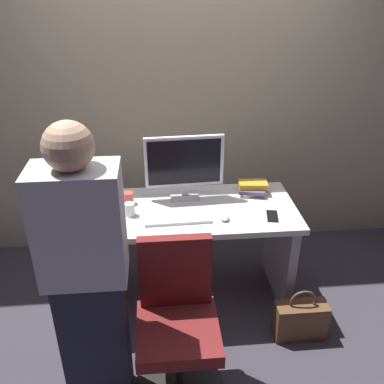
{
  "coord_description": "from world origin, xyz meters",
  "views": [
    {
      "loc": [
        -0.22,
        -2.46,
        2.17
      ],
      "look_at": [
        0.0,
        -0.05,
        0.9
      ],
      "focal_mm": 39.48,
      "sensor_mm": 36.0,
      "label": 1
    }
  ],
  "objects_px": {
    "monitor": "(184,164)",
    "handbag": "(300,319)",
    "person_at_desk": "(87,278)",
    "mouse": "(224,217)",
    "cell_phone": "(272,216)",
    "office_chair": "(177,329)",
    "cup_by_monitor": "(128,198)",
    "keyboard": "(178,219)",
    "book_stack": "(253,188)",
    "cup_near_keyboard": "(130,209)",
    "desk": "(191,237)"
  },
  "relations": [
    {
      "from": "office_chair",
      "to": "cup_near_keyboard",
      "type": "height_order",
      "value": "office_chair"
    },
    {
      "from": "person_at_desk",
      "to": "monitor",
      "type": "relative_size",
      "value": 3.03
    },
    {
      "from": "keyboard",
      "to": "cell_phone",
      "type": "xyz_separation_m",
      "value": [
        0.62,
        -0.01,
        -0.01
      ]
    },
    {
      "from": "monitor",
      "to": "handbag",
      "type": "distance_m",
      "value": 1.29
    },
    {
      "from": "book_stack",
      "to": "monitor",
      "type": "bearing_deg",
      "value": -178.43
    },
    {
      "from": "office_chair",
      "to": "cell_phone",
      "type": "bearing_deg",
      "value": 42.44
    },
    {
      "from": "handbag",
      "to": "office_chair",
      "type": "bearing_deg",
      "value": -160.38
    },
    {
      "from": "office_chair",
      "to": "cell_phone",
      "type": "height_order",
      "value": "office_chair"
    },
    {
      "from": "cup_near_keyboard",
      "to": "monitor",
      "type": "bearing_deg",
      "value": 29.76
    },
    {
      "from": "person_at_desk",
      "to": "cup_by_monitor",
      "type": "xyz_separation_m",
      "value": [
        0.16,
        0.9,
        -0.05
      ]
    },
    {
      "from": "mouse",
      "to": "cup_near_keyboard",
      "type": "xyz_separation_m",
      "value": [
        -0.61,
        0.11,
        0.03
      ]
    },
    {
      "from": "keyboard",
      "to": "handbag",
      "type": "bearing_deg",
      "value": -24.24
    },
    {
      "from": "cup_by_monitor",
      "to": "book_stack",
      "type": "xyz_separation_m",
      "value": [
        0.88,
        0.07,
        0.0
      ]
    },
    {
      "from": "office_chair",
      "to": "mouse",
      "type": "distance_m",
      "value": 0.77
    },
    {
      "from": "monitor",
      "to": "book_stack",
      "type": "distance_m",
      "value": 0.54
    },
    {
      "from": "keyboard",
      "to": "person_at_desk",
      "type": "bearing_deg",
      "value": -128.28
    },
    {
      "from": "office_chair",
      "to": "cup_by_monitor",
      "type": "xyz_separation_m",
      "value": [
        -0.28,
        0.87,
        0.36
      ]
    },
    {
      "from": "office_chair",
      "to": "person_at_desk",
      "type": "relative_size",
      "value": 0.57
    },
    {
      "from": "desk",
      "to": "book_stack",
      "type": "distance_m",
      "value": 0.56
    },
    {
      "from": "monitor",
      "to": "cup_by_monitor",
      "type": "height_order",
      "value": "monitor"
    },
    {
      "from": "person_at_desk",
      "to": "monitor",
      "type": "height_order",
      "value": "person_at_desk"
    },
    {
      "from": "book_stack",
      "to": "cup_by_monitor",
      "type": "bearing_deg",
      "value": -175.66
    },
    {
      "from": "keyboard",
      "to": "cell_phone",
      "type": "distance_m",
      "value": 0.62
    },
    {
      "from": "cup_near_keyboard",
      "to": "cup_by_monitor",
      "type": "relative_size",
      "value": 1.05
    },
    {
      "from": "mouse",
      "to": "book_stack",
      "type": "height_order",
      "value": "book_stack"
    },
    {
      "from": "cup_by_monitor",
      "to": "book_stack",
      "type": "distance_m",
      "value": 0.88
    },
    {
      "from": "keyboard",
      "to": "mouse",
      "type": "bearing_deg",
      "value": -4.55
    },
    {
      "from": "mouse",
      "to": "cup_near_keyboard",
      "type": "height_order",
      "value": "cup_near_keyboard"
    },
    {
      "from": "office_chair",
      "to": "keyboard",
      "type": "distance_m",
      "value": 0.7
    },
    {
      "from": "person_at_desk",
      "to": "cup_near_keyboard",
      "type": "relative_size",
      "value": 18.84
    },
    {
      "from": "monitor",
      "to": "cell_phone",
      "type": "bearing_deg",
      "value": -29.94
    },
    {
      "from": "cup_by_monitor",
      "to": "person_at_desk",
      "type": "bearing_deg",
      "value": -99.89
    },
    {
      "from": "monitor",
      "to": "keyboard",
      "type": "relative_size",
      "value": 1.26
    },
    {
      "from": "monitor",
      "to": "desk",
      "type": "bearing_deg",
      "value": -78.07
    },
    {
      "from": "person_at_desk",
      "to": "mouse",
      "type": "bearing_deg",
      "value": 39.09
    },
    {
      "from": "person_at_desk",
      "to": "handbag",
      "type": "height_order",
      "value": "person_at_desk"
    },
    {
      "from": "mouse",
      "to": "cell_phone",
      "type": "height_order",
      "value": "mouse"
    },
    {
      "from": "keyboard",
      "to": "book_stack",
      "type": "xyz_separation_m",
      "value": [
        0.56,
        0.32,
        0.03
      ]
    },
    {
      "from": "keyboard",
      "to": "cup_by_monitor",
      "type": "xyz_separation_m",
      "value": [
        -0.32,
        0.25,
        0.03
      ]
    },
    {
      "from": "cup_by_monitor",
      "to": "cell_phone",
      "type": "relative_size",
      "value": 0.58
    },
    {
      "from": "cell_phone",
      "to": "office_chair",
      "type": "bearing_deg",
      "value": -127.01
    },
    {
      "from": "book_stack",
      "to": "cell_phone",
      "type": "distance_m",
      "value": 0.34
    },
    {
      "from": "person_at_desk",
      "to": "handbag",
      "type": "distance_m",
      "value": 1.48
    },
    {
      "from": "cup_by_monitor",
      "to": "cell_phone",
      "type": "height_order",
      "value": "cup_by_monitor"
    },
    {
      "from": "mouse",
      "to": "book_stack",
      "type": "relative_size",
      "value": 0.45
    },
    {
      "from": "cup_by_monitor",
      "to": "handbag",
      "type": "xyz_separation_m",
      "value": [
        1.1,
        -0.58,
        -0.65
      ]
    },
    {
      "from": "office_chair",
      "to": "handbag",
      "type": "relative_size",
      "value": 2.49
    },
    {
      "from": "mouse",
      "to": "handbag",
      "type": "xyz_separation_m",
      "value": [
        0.48,
        -0.31,
        -0.63
      ]
    },
    {
      "from": "monitor",
      "to": "keyboard",
      "type": "distance_m",
      "value": 0.4
    },
    {
      "from": "cup_by_monitor",
      "to": "book_stack",
      "type": "height_order",
      "value": "book_stack"
    }
  ]
}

